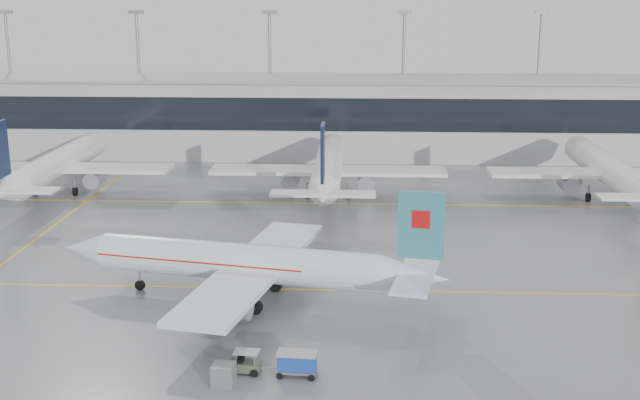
{
  "coord_description": "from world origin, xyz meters",
  "views": [
    {
      "loc": [
        3.73,
        -65.52,
        24.69
      ],
      "look_at": [
        0.0,
        12.0,
        5.0
      ],
      "focal_mm": 45.0,
      "sensor_mm": 36.0,
      "label": 1
    }
  ],
  "objects_px": {
    "air_canada_jet": "(252,264)",
    "gse_unit": "(224,375)",
    "baggage_cart": "(297,362)",
    "baggage_tug": "(244,365)"
  },
  "relations": [
    {
      "from": "baggage_cart",
      "to": "baggage_tug",
      "type": "bearing_deg",
      "value": -180.0
    },
    {
      "from": "baggage_tug",
      "to": "baggage_cart",
      "type": "height_order",
      "value": "baggage_cart"
    },
    {
      "from": "baggage_cart",
      "to": "gse_unit",
      "type": "xyz_separation_m",
      "value": [
        -4.7,
        -1.57,
        -0.25
      ]
    },
    {
      "from": "baggage_cart",
      "to": "gse_unit",
      "type": "height_order",
      "value": "baggage_cart"
    },
    {
      "from": "air_canada_jet",
      "to": "baggage_cart",
      "type": "height_order",
      "value": "air_canada_jet"
    },
    {
      "from": "baggage_tug",
      "to": "baggage_cart",
      "type": "bearing_deg",
      "value": 0.0
    },
    {
      "from": "air_canada_jet",
      "to": "gse_unit",
      "type": "xyz_separation_m",
      "value": [
        0.04,
        -14.97,
        -2.5
      ]
    },
    {
      "from": "baggage_tug",
      "to": "gse_unit",
      "type": "distance_m",
      "value": 2.16
    },
    {
      "from": "air_canada_jet",
      "to": "gse_unit",
      "type": "distance_m",
      "value": 15.17
    },
    {
      "from": "air_canada_jet",
      "to": "gse_unit",
      "type": "height_order",
      "value": "air_canada_jet"
    }
  ]
}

